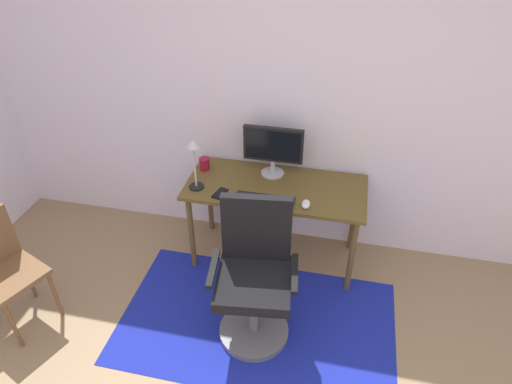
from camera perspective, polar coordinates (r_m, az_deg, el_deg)
wall_back at (r=3.46m, az=5.70°, el=12.00°), size 6.00×0.10×2.60m
area_rug at (r=3.39m, az=0.12°, el=-16.03°), size 1.95×1.15×0.01m
desk at (r=3.47m, az=2.50°, el=-0.30°), size 1.36×0.61×0.72m
monitor at (r=3.44m, az=2.18°, el=5.68°), size 0.46×0.18×0.40m
keyboard at (r=3.26m, az=1.10°, el=-0.99°), size 0.43×0.13×0.02m
computer_mouse at (r=3.22m, az=6.31°, el=-1.53°), size 0.06×0.10×0.03m
coffee_cup at (r=3.61m, az=-6.54°, el=3.56°), size 0.08×0.08×0.10m
cell_phone at (r=3.34m, az=-4.59°, el=-0.16°), size 0.10×0.15×0.01m
desk_lamp at (r=3.28m, az=-7.87°, el=4.58°), size 0.11×0.11×0.41m
office_chair at (r=3.03m, az=-0.18°, el=-11.17°), size 0.59×0.53×1.04m
folding_chair at (r=3.50m, az=-29.43°, el=-8.05°), size 0.49×0.49×0.86m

